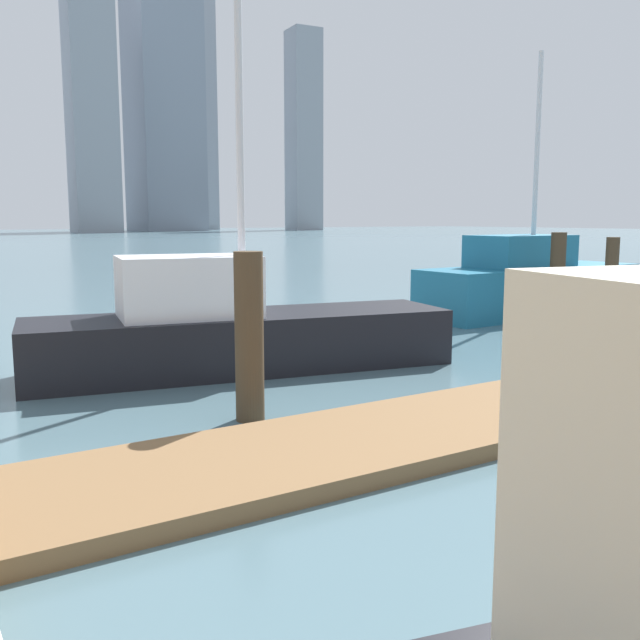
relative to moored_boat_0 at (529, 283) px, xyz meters
The scene contains 11 objects.
ground_plane 12.55m from the moored_boat_0, 150.40° to the left, with size 300.00×300.00×0.00m, color slate.
floating_dock 9.90m from the moored_boat_0, 138.48° to the right, with size 13.99×2.00×0.18m, color olive.
dock_piling_1 2.77m from the moored_boat_0, 99.95° to the right, with size 0.29×0.29×2.05m, color #473826.
dock_piling_3 1.86m from the moored_boat_0, 119.29° to the right, with size 0.35×0.35×2.14m, color #473826.
dock_piling_5 11.56m from the moored_boat_0, 154.94° to the right, with size 0.35×0.35×2.07m, color #473826.
moored_boat_0 is the anchor object (origin of this frame).
moored_boat_3 9.68m from the moored_boat_0, 167.07° to the right, with size 7.04×3.00×7.08m.
skyline_tower_3 119.09m from the moored_boat_0, 80.76° to the left, with size 7.53×9.43×55.73m, color #8C939E.
skyline_tower_4 130.68m from the moored_boat_0, 74.21° to the left, with size 12.22×13.56×44.77m, color gray.
skyline_tower_5 146.69m from the moored_boat_0, 71.12° to the left, with size 7.73×6.17×70.20m, color #8C939E.
skyline_tower_6 135.04m from the moored_boat_0, 61.73° to the left, with size 6.07×6.31×41.06m, color #8C939E.
Camera 1 is at (-3.30, 1.38, 2.46)m, focal length 39.36 mm.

